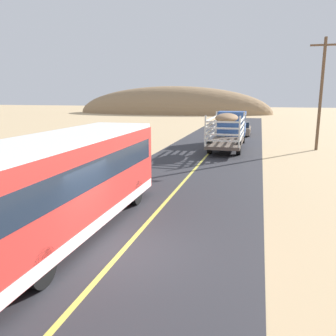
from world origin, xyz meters
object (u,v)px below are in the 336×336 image
object	(u,v)px
bus	(68,181)
car_far	(242,129)
power_pole_mid	(321,91)
livestock_truck	(230,126)

from	to	relation	value
bus	car_far	size ratio (longest dim) A/B	2.27
power_pole_mid	bus	bearing A→B (deg)	-117.01
bus	power_pole_mid	distance (m)	23.37
livestock_truck	car_far	bearing A→B (deg)	85.78
car_far	power_pole_mid	bearing A→B (deg)	-54.92
bus	livestock_truck	bearing A→B (deg)	80.78
livestock_truck	car_far	xyz separation A→B (m)	(0.65, 8.84, -1.10)
livestock_truck	bus	bearing A→B (deg)	-99.22
bus	car_far	distance (m)	30.15
car_far	power_pole_mid	world-z (taller)	power_pole_mid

